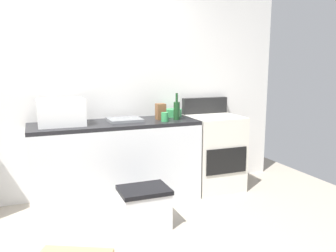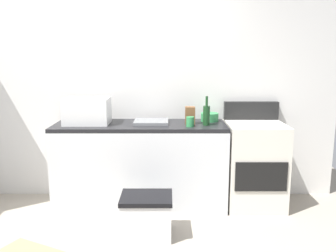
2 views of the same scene
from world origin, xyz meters
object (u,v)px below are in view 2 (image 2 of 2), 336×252
Objects in this scene: stove_oven at (252,163)px; coffee_mug at (188,122)px; storage_bin at (145,215)px; mixing_bowl at (208,117)px; knife_block at (188,115)px; wine_bottle at (205,115)px; microwave at (85,111)px.

stove_oven reaches higher than coffee_mug.
mixing_bowl is at bearing 52.62° from storage_bin.
coffee_mug is at bearing -92.81° from knife_block.
wine_bottle is 3.00× the size of coffee_mug.
storage_bin is (-0.42, -0.54, -0.76)m from coffee_mug.
stove_oven is at bearing 9.57° from wine_bottle.
stove_oven is 1.86m from microwave.
coffee_mug is 1.02m from storage_bin.
coffee_mug reaches higher than mixing_bowl.
storage_bin is at bearing -147.79° from stove_oven.
wine_bottle is 1.58× the size of mixing_bowl.
knife_block is at bearing -146.22° from mixing_bowl.
microwave is 1.31m from mixing_bowl.
knife_block is 0.39× the size of storage_bin.
knife_block reaches higher than coffee_mug.
stove_oven is 1.35m from storage_bin.
wine_bottle is 0.25m from mixing_bowl.
wine_bottle is at bearing 46.40° from storage_bin.
mixing_bowl is at bearing 163.59° from stove_oven.
coffee_mug is 0.38m from mixing_bowl.
storage_bin is (0.65, -0.70, -0.84)m from microwave.
mixing_bowl is (0.22, 0.15, -0.04)m from knife_block.
mixing_bowl is (0.23, 0.30, -0.00)m from coffee_mug.
wine_bottle is at bearing -26.33° from knife_block.
stove_oven is at bearing 32.21° from storage_bin.
knife_block is at bearing -0.43° from microwave.
knife_block is 1.14m from storage_bin.
wine_bottle is 0.18m from knife_block.
storage_bin is at bearing -47.18° from microwave.
microwave is at bearing -173.81° from mixing_bowl.
coffee_mug is 0.53× the size of mixing_bowl.
coffee_mug is 0.22× the size of storage_bin.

